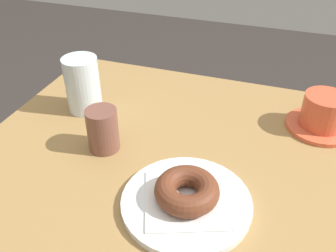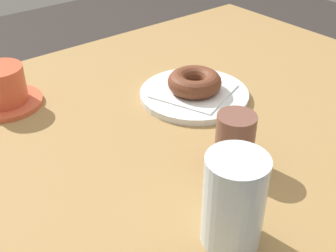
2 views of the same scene
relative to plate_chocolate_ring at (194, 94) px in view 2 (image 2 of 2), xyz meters
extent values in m
cube|color=olive|center=(-0.02, 0.04, -0.03)|extent=(0.93, 0.81, 0.05)
cylinder|color=olive|center=(-0.42, -0.27, -0.41)|extent=(0.05, 0.05, 0.70)
cylinder|color=silver|center=(0.00, 0.00, 0.00)|extent=(0.21, 0.21, 0.01)
cube|color=white|center=(0.00, 0.00, 0.01)|extent=(0.17, 0.17, 0.00)
torus|color=brown|center=(0.00, 0.00, 0.03)|extent=(0.10, 0.10, 0.04)
cylinder|color=silver|center=(0.21, 0.30, 0.06)|extent=(0.08, 0.08, 0.12)
cylinder|color=#D25937|center=(0.30, -0.20, 0.00)|extent=(0.14, 0.14, 0.01)
cylinder|color=#D55233|center=(0.30, -0.20, 0.04)|extent=(0.09, 0.09, 0.07)
cylinder|color=brown|center=(0.09, 0.19, 0.04)|extent=(0.06, 0.06, 0.09)
camera|label=1|loc=(-0.40, -0.11, 0.44)|focal=39.25mm
camera|label=2|loc=(0.51, 0.55, 0.41)|focal=46.62mm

